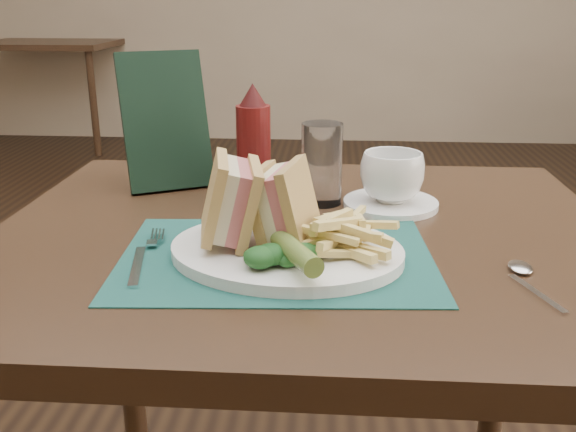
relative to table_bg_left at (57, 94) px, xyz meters
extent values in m
plane|color=tan|center=(1.98, 0.28, -0.38)|extent=(6.00, 0.00, 6.00)
cube|color=#164841|center=(1.95, -3.82, 0.38)|extent=(0.42, 0.31, 0.00)
cylinder|color=#4F6928|center=(1.98, -3.89, 0.41)|extent=(0.07, 0.12, 0.03)
cylinder|color=white|center=(2.12, -3.60, 0.38)|extent=(0.16, 0.16, 0.01)
imported|color=white|center=(2.12, -3.60, 0.42)|extent=(0.14, 0.14, 0.08)
cylinder|color=silver|center=(2.00, -3.59, 0.44)|extent=(0.09, 0.09, 0.13)
cube|color=black|center=(1.73, -3.51, 0.49)|extent=(0.17, 0.14, 0.23)
camera|label=1|loc=(2.02, -4.58, 0.70)|focal=40.00mm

